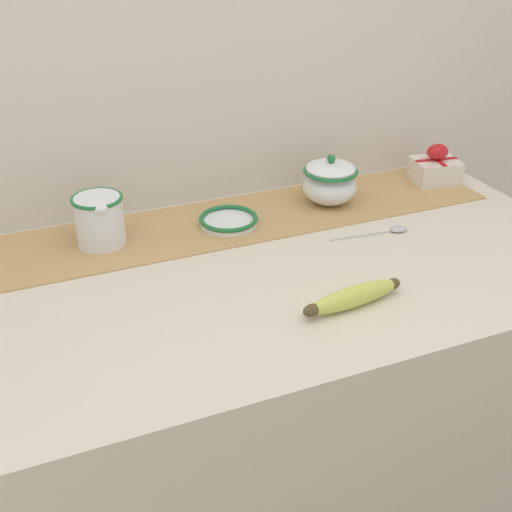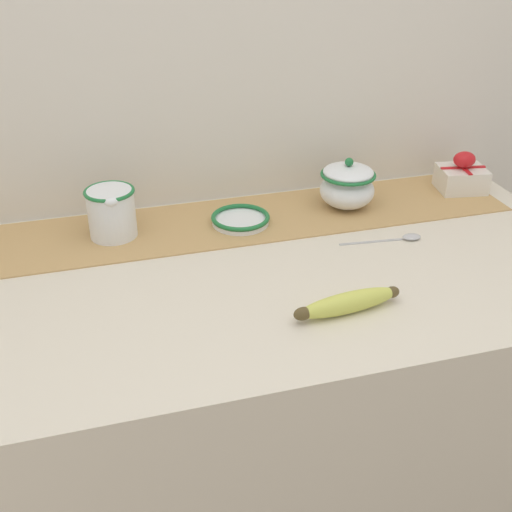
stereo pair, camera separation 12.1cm
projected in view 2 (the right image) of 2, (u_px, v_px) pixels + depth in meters
countertop at (243, 439)px, 1.48m from camera, size 1.49×0.71×0.89m
back_wall at (196, 70)px, 1.42m from camera, size 2.29×0.04×2.40m
table_runner at (216, 223)px, 1.44m from camera, size 1.37×0.24×0.00m
cream_pitcher at (111, 211)px, 1.36m from camera, size 0.11×0.13×0.11m
sugar_bowl at (347, 185)px, 1.49m from camera, size 0.13×0.13×0.12m
small_dish at (240, 219)px, 1.43m from camera, size 0.13×0.13×0.02m
banana at (348, 303)px, 1.13m from camera, size 0.21×0.06×0.04m
spoon at (406, 238)px, 1.38m from camera, size 0.18×0.03×0.01m
gift_box at (462, 176)px, 1.59m from camera, size 0.13×0.11×0.10m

